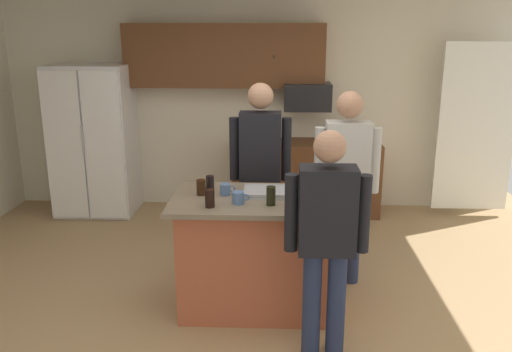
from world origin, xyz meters
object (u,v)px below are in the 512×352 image
at_px(tumbler_amber, 300,198).
at_px(refrigerator, 94,140).
at_px(person_guest_by_door, 327,232).
at_px(mug_ceramic_white, 239,198).
at_px(glass_pilsner, 271,196).
at_px(kitchen_island, 254,252).
at_px(person_guest_right, 260,164).
at_px(glass_dark_ale, 210,198).
at_px(glass_short_whisky, 201,187).
at_px(person_elder_center, 346,175).
at_px(microwave_over_range, 307,97).
at_px(glass_stout_tall, 210,183).
at_px(serving_tray, 271,192).
at_px(mug_blue_stoneware, 225,189).

bearing_deg(tumbler_amber, refrigerator, 133.88).
bearing_deg(refrigerator, tumbler_amber, -46.12).
relative_size(refrigerator, person_guest_by_door, 1.12).
bearing_deg(mug_ceramic_white, glass_pilsner, -4.82).
xyz_separation_m(kitchen_island, person_guest_right, (0.02, 0.77, 0.55)).
distance_m(glass_pilsner, glass_dark_ale, 0.46).
distance_m(refrigerator, glass_short_whisky, 2.79).
xyz_separation_m(person_guest_by_door, glass_dark_ale, (-0.84, 0.42, 0.09)).
height_order(person_elder_center, person_guest_right, person_guest_right).
xyz_separation_m(refrigerator, glass_dark_ale, (1.75, -2.55, 0.11)).
height_order(refrigerator, person_elder_center, refrigerator).
xyz_separation_m(microwave_over_range, glass_stout_tall, (-0.90, -2.26, -0.43)).
height_order(microwave_over_range, glass_stout_tall, microwave_over_range).
xyz_separation_m(person_elder_center, serving_tray, (-0.65, -0.39, -0.04)).
bearing_deg(kitchen_island, serving_tray, 34.53).
relative_size(person_guest_right, glass_stout_tall, 14.02).
xyz_separation_m(mug_blue_stoneware, tumbler_amber, (0.59, -0.28, 0.03)).
distance_m(microwave_over_range, glass_short_whisky, 2.59).
bearing_deg(person_guest_right, mug_blue_stoneware, -18.39).
relative_size(person_elder_center, glass_pilsner, 11.96).
xyz_separation_m(kitchen_island, glass_stout_tall, (-0.37, 0.17, 0.54)).
bearing_deg(glass_short_whisky, person_guest_right, 57.72).
xyz_separation_m(refrigerator, mug_ceramic_white, (1.96, -2.46, 0.09)).
distance_m(person_elder_center, person_guest_by_door, 1.18).
distance_m(mug_ceramic_white, tumbler_amber, 0.47).
bearing_deg(person_guest_right, glass_short_whisky, -30.80).
bearing_deg(kitchen_island, refrigerator, 131.97).
bearing_deg(serving_tray, kitchen_island, -145.47).
bearing_deg(kitchen_island, microwave_over_range, 77.73).
relative_size(refrigerator, glass_short_whisky, 14.62).
bearing_deg(mug_blue_stoneware, microwave_over_range, 72.11).
xyz_separation_m(person_guest_right, mug_ceramic_white, (-0.13, -0.92, -0.03)).
bearing_deg(mug_ceramic_white, glass_dark_ale, -156.80).
bearing_deg(refrigerator, person_guest_by_door, -48.87).
bearing_deg(person_guest_by_door, refrigerator, 3.13).
distance_m(kitchen_island, glass_dark_ale, 0.68).
xyz_separation_m(person_guest_right, person_guest_by_door, (0.50, -1.43, -0.10)).
relative_size(refrigerator, kitchen_island, 1.39).
height_order(person_elder_center, glass_pilsner, person_elder_center).
height_order(person_elder_center, serving_tray, person_elder_center).
xyz_separation_m(person_guest_by_door, mug_ceramic_white, (-0.63, 0.50, 0.07)).
bearing_deg(person_guest_right, mug_ceramic_white, -6.79).
bearing_deg(mug_blue_stoneware, glass_pilsner, -32.67).
height_order(microwave_over_range, glass_short_whisky, microwave_over_range).
distance_m(person_guest_by_door, serving_tray, 0.84).
relative_size(refrigerator, mug_ceramic_white, 13.61).
xyz_separation_m(person_elder_center, person_guest_by_door, (-0.27, -1.14, -0.08)).
distance_m(glass_stout_tall, glass_dark_ale, 0.42).
relative_size(person_elder_center, glass_stout_tall, 13.73).
xyz_separation_m(person_guest_by_door, glass_pilsner, (-0.38, 0.48, 0.09)).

